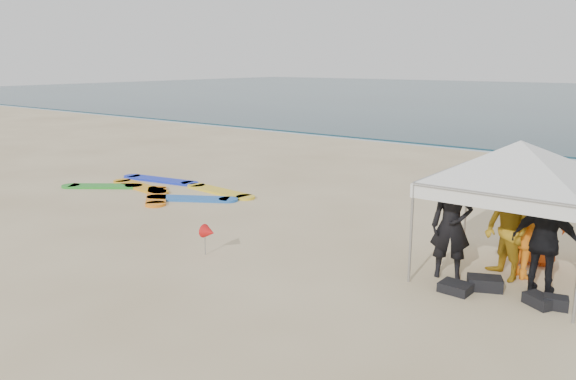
# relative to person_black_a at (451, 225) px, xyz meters

# --- Properties ---
(ground) EXTENTS (120.00, 120.00, 0.00)m
(ground) POSITION_rel_person_black_a_xyz_m (-3.78, -2.95, -0.96)
(ground) COLOR beige
(ground) RESTS_ON ground
(shoreline_foam) EXTENTS (160.00, 1.20, 0.01)m
(shoreline_foam) POSITION_rel_person_black_a_xyz_m (-3.78, 15.25, -0.96)
(shoreline_foam) COLOR silver
(shoreline_foam) RESTS_ON ground
(person_black_a) EXTENTS (0.82, 0.69, 1.92)m
(person_black_a) POSITION_rel_person_black_a_xyz_m (0.00, 0.00, 0.00)
(person_black_a) COLOR black
(person_black_a) RESTS_ON ground
(person_yellow) EXTENTS (1.10, 1.05, 1.78)m
(person_yellow) POSITION_rel_person_black_a_xyz_m (0.81, 0.52, -0.07)
(person_yellow) COLOR #BB8C1A
(person_yellow) RESTS_ON ground
(person_orange_a) EXTENTS (1.26, 1.15, 1.70)m
(person_orange_a) POSITION_rel_person_black_a_xyz_m (1.08, 0.80, -0.11)
(person_orange_a) COLOR orange
(person_orange_a) RESTS_ON ground
(person_black_b) EXTENTS (1.07, 0.45, 1.82)m
(person_black_b) POSITION_rel_person_black_a_xyz_m (1.53, 0.19, -0.05)
(person_black_b) COLOR black
(person_black_b) RESTS_ON ground
(person_orange_b) EXTENTS (1.07, 0.82, 1.95)m
(person_orange_b) POSITION_rel_person_black_a_xyz_m (1.06, 1.66, 0.01)
(person_orange_b) COLOR #D14912
(person_orange_b) RESTS_ON ground
(canopy_tent) EXTENTS (3.76, 3.76, 2.83)m
(canopy_tent) POSITION_rel_person_black_a_xyz_m (0.87, 0.68, 1.50)
(canopy_tent) COLOR #A5A5A8
(canopy_tent) RESTS_ON ground
(marker_pennant) EXTENTS (0.28, 0.28, 0.64)m
(marker_pennant) POSITION_rel_person_black_a_xyz_m (-4.22, -1.83, -0.47)
(marker_pennant) COLOR #A5A5A8
(marker_pennant) RESTS_ON ground
(gear_pile) EXTENTS (1.96, 0.91, 0.22)m
(gear_pile) POSITION_rel_person_black_a_xyz_m (0.99, -0.34, -0.87)
(gear_pile) COLOR black
(gear_pile) RESTS_ON ground
(surfboard_spread) EXTENTS (5.47, 2.97, 0.07)m
(surfboard_spread) POSITION_rel_person_black_a_xyz_m (-9.53, 1.44, -0.93)
(surfboard_spread) COLOR orange
(surfboard_spread) RESTS_ON ground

